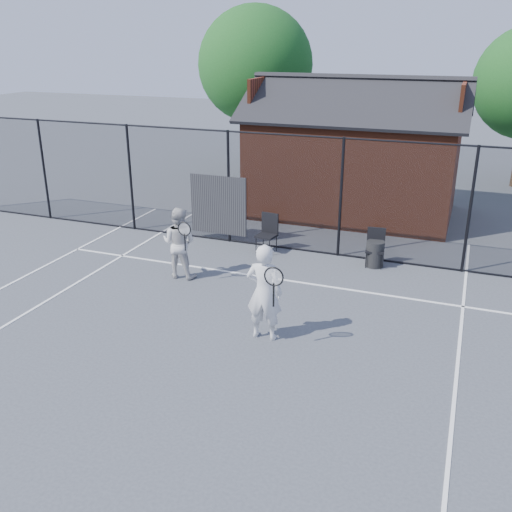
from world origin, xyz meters
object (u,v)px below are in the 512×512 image
(chair_right, at_px, (375,249))
(waste_bin, at_px, (375,254))
(chair_left, at_px, (266,234))
(player_front, at_px, (264,292))
(player_back, at_px, (179,243))
(clubhouse, at_px, (354,162))

(chair_right, distance_m, waste_bin, 0.14)
(chair_left, bearing_deg, chair_right, 8.25)
(player_front, relative_size, player_back, 1.11)
(clubhouse, xyz_separation_m, chair_left, (-1.29, -4.41, -1.12))
(player_back, bearing_deg, waste_bin, 28.57)
(player_back, height_order, chair_right, player_back)
(chair_left, xyz_separation_m, chair_right, (2.78, 0.01, -0.04))
(clubhouse, distance_m, player_back, 7.17)
(player_back, bearing_deg, chair_right, 28.61)
(clubhouse, xyz_separation_m, player_front, (0.21, -8.66, -0.69))
(player_front, distance_m, chair_right, 4.47)
(player_front, bearing_deg, clubhouse, 91.37)
(player_front, xyz_separation_m, player_back, (-2.81, 2.03, -0.09))
(player_back, bearing_deg, player_front, -35.85)
(player_back, relative_size, waste_bin, 2.60)
(clubhouse, xyz_separation_m, chair_right, (1.49, -4.40, -1.15))
(player_back, xyz_separation_m, chair_right, (4.09, 2.23, -0.37))
(player_front, height_order, waste_bin, player_front)
(clubhouse, height_order, player_back, clubhouse)
(clubhouse, relative_size, waste_bin, 10.25)
(chair_right, bearing_deg, waste_bin, -6.22)
(player_front, distance_m, player_back, 3.47)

